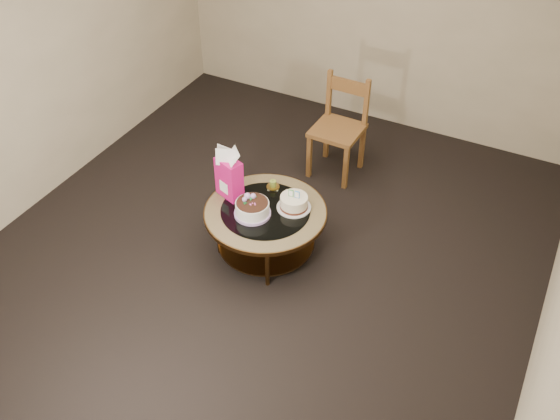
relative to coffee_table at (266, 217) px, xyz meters
The scene contains 8 objects.
ground 0.38m from the coffee_table, 164.05° to the left, with size 5.00×5.00×0.00m, color black.
room_walls 1.16m from the coffee_table, 164.05° to the left, with size 4.52×5.02×2.61m.
coffee_table is the anchor object (origin of this frame).
decorated_cake 0.18m from the coffee_table, 124.68° to the right, with size 0.30×0.30×0.17m.
cream_cake 0.27m from the coffee_table, 34.04° to the left, with size 0.28×0.28×0.18m.
gift_bag 0.47m from the coffee_table, behind, with size 0.26×0.22×0.46m.
pillar_candle 0.32m from the coffee_table, 105.76° to the left, with size 0.12×0.12×0.08m.
dining_chair 1.39m from the coffee_table, 87.23° to the left, with size 0.47×0.47×0.99m.
Camera 1 is at (1.91, -3.43, 3.75)m, focal length 40.00 mm.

